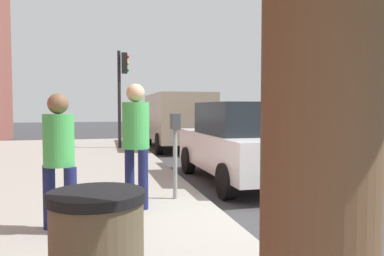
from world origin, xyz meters
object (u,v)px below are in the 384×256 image
Objects in this scene: pedestrian_bystander at (59,152)px; traffic_signal at (122,83)px; parked_sedan_near at (243,142)px; parked_van_far at (177,117)px; parking_meter at (175,138)px; pedestrian_at_meter at (136,133)px.

traffic_signal is (9.67, -1.39, 1.45)m from pedestrian_bystander.
parked_van_far is (7.13, 0.00, 0.36)m from parked_sedan_near.
parked_sedan_near is 1.23× the size of traffic_signal.
parking_meter is 8.49m from traffic_signal.
parked_van_far is at bearing -11.94° from parking_meter.
parking_meter is 0.27× the size of parked_van_far.
traffic_signal is at bearing 2.11° from parking_meter.
pedestrian_at_meter is at bearing 177.57° from traffic_signal.
traffic_signal is at bearing 102.22° from parked_van_far.
parking_meter is 2.55m from parked_sedan_near.
pedestrian_bystander is 10.76m from parked_van_far.
parked_sedan_near is 0.84× the size of parked_van_far.
parked_sedan_near is at bearing 14.57° from pedestrian_at_meter.
parking_meter is 9.03m from parked_van_far.
traffic_signal reaches higher than parked_van_far.
parked_van_far reaches higher than pedestrian_bystander.
parked_sedan_near is at bearing -161.90° from traffic_signal.
parking_meter is 0.84× the size of pedestrian_bystander.
pedestrian_at_meter is 0.52× the size of traffic_signal.
parked_van_far is at bearing 23.38° from pedestrian_bystander.
pedestrian_at_meter is at bearing 164.51° from parked_van_far.
parked_sedan_near is (2.05, -2.55, -0.37)m from pedestrian_at_meter.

